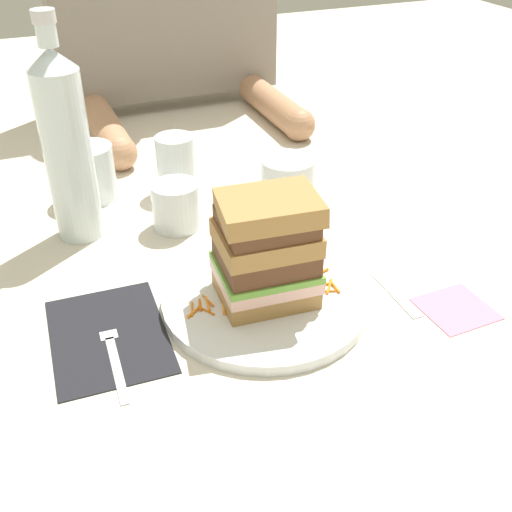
{
  "coord_description": "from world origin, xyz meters",
  "views": [
    {
      "loc": [
        -0.26,
        -0.57,
        0.47
      ],
      "look_at": [
        -0.01,
        0.01,
        0.05
      ],
      "focal_mm": 43.3,
      "sensor_mm": 36.0,
      "label": 1
    }
  ],
  "objects": [
    {
      "name": "carrot_shred_10",
      "position": [
        0.07,
        -0.03,
        0.02
      ],
      "size": [
        0.01,
        0.03,
        0.0
      ],
      "primitive_type": "cylinder",
      "rotation": [
        0.0,
        1.57,
        1.51
      ],
      "color": "orange",
      "rests_on": "main_plate"
    },
    {
      "name": "carrot_shred_1",
      "position": [
        -0.1,
        -0.01,
        0.02
      ],
      "size": [
        0.01,
        0.02,
        0.0
      ],
      "primitive_type": "cylinder",
      "rotation": [
        0.0,
        1.57,
        1.31
      ],
      "color": "orange",
      "rests_on": "main_plate"
    },
    {
      "name": "water_bottle",
      "position": [
        -0.2,
        0.25,
        0.14
      ],
      "size": [
        0.07,
        0.07,
        0.31
      ],
      "color": "silver",
      "rests_on": "ground_plane"
    },
    {
      "name": "carrot_shred_0",
      "position": [
        -0.11,
        -0.01,
        0.02
      ],
      "size": [
        0.01,
        0.03,
        0.0
      ],
      "primitive_type": "cylinder",
      "rotation": [
        0.0,
        1.57,
        1.26
      ],
      "color": "orange",
      "rests_on": "main_plate"
    },
    {
      "name": "ground_plane",
      "position": [
        0.0,
        0.0,
        0.0
      ],
      "size": [
        3.0,
        3.0,
        0.0
      ],
      "primitive_type": "plane",
      "color": "beige"
    },
    {
      "name": "carrot_shred_12",
      "position": [
        0.07,
        0.0,
        0.02
      ],
      "size": [
        0.03,
        0.01,
        0.0
      ],
      "primitive_type": "cylinder",
      "rotation": [
        0.0,
        1.57,
        3.42
      ],
      "color": "orange",
      "rests_on": "main_plate"
    },
    {
      "name": "fork",
      "position": [
        -0.21,
        -0.03,
        0.0
      ],
      "size": [
        0.02,
        0.17,
        0.0
      ],
      "color": "silver",
      "rests_on": "napkin_dark"
    },
    {
      "name": "carrot_shred_4",
      "position": [
        -0.07,
        -0.02,
        0.02
      ],
      "size": [
        0.01,
        0.02,
        0.0
      ],
      "primitive_type": "cylinder",
      "rotation": [
        0.0,
        1.57,
        4.43
      ],
      "color": "orange",
      "rests_on": "main_plate"
    },
    {
      "name": "juice_glass",
      "position": [
        0.11,
        0.2,
        0.04
      ],
      "size": [
        0.08,
        0.08,
        0.09
      ],
      "color": "white",
      "rests_on": "ground_plane"
    },
    {
      "name": "main_plate",
      "position": [
        -0.01,
        -0.02,
        0.01
      ],
      "size": [
        0.26,
        0.26,
        0.01
      ],
      "primitive_type": "cylinder",
      "color": "white",
      "rests_on": "ground_plane"
    },
    {
      "name": "empty_tumbler_0",
      "position": [
        -0.03,
        0.32,
        0.05
      ],
      "size": [
        0.06,
        0.06,
        0.1
      ],
      "primitive_type": "cylinder",
      "color": "silver",
      "rests_on": "ground_plane"
    },
    {
      "name": "carrot_shred_6",
      "position": [
        -0.11,
        -0.02,
        0.02
      ],
      "size": [
        0.02,
        0.01,
        0.0
      ],
      "primitive_type": "cylinder",
      "rotation": [
        0.0,
        1.57,
        3.76
      ],
      "color": "orange",
      "rests_on": "main_plate"
    },
    {
      "name": "carrot_shred_8",
      "position": [
        0.05,
        -0.04,
        0.02
      ],
      "size": [
        0.03,
        0.02,
        0.0
      ],
      "primitive_type": "cylinder",
      "rotation": [
        0.0,
        1.57,
        5.88
      ],
      "color": "orange",
      "rests_on": "main_plate"
    },
    {
      "name": "sandwich",
      "position": [
        -0.01,
        -0.02,
        0.08
      ],
      "size": [
        0.13,
        0.11,
        0.14
      ],
      "color": "#A87A42",
      "rests_on": "main_plate"
    },
    {
      "name": "carrot_shred_11",
      "position": [
        0.06,
        -0.02,
        0.02
      ],
      "size": [
        0.01,
        0.02,
        0.0
      ],
      "primitive_type": "cylinder",
      "rotation": [
        0.0,
        1.57,
        1.84
      ],
      "color": "orange",
      "rests_on": "main_plate"
    },
    {
      "name": "empty_tumbler_2",
      "position": [
        -0.06,
        0.21,
        0.04
      ],
      "size": [
        0.07,
        0.07,
        0.07
      ],
      "primitive_type": "cylinder",
      "color": "silver",
      "rests_on": "ground_plane"
    },
    {
      "name": "carrot_shred_3",
      "position": [
        -0.09,
        -0.02,
        0.02
      ],
      "size": [
        0.01,
        0.02,
        0.0
      ],
      "primitive_type": "cylinder",
      "rotation": [
        0.0,
        1.57,
        2.1
      ],
      "color": "orange",
      "rests_on": "main_plate"
    },
    {
      "name": "carrot_shred_2",
      "position": [
        -0.09,
        -0.01,
        0.02
      ],
      "size": [
        0.01,
        0.03,
        0.0
      ],
      "primitive_type": "cylinder",
      "rotation": [
        0.0,
        1.57,
        4.56
      ],
      "color": "orange",
      "rests_on": "main_plate"
    },
    {
      "name": "napkin_pink",
      "position": [
        0.2,
        -0.11,
        0.0
      ],
      "size": [
        0.09,
        0.08,
        0.0
      ],
      "primitive_type": "cube",
      "rotation": [
        0.0,
        0.0,
        0.03
      ],
      "color": "pink",
      "rests_on": "ground_plane"
    },
    {
      "name": "carrot_shred_5",
      "position": [
        -0.08,
        0.0,
        0.02
      ],
      "size": [
        0.01,
        0.03,
        0.0
      ],
      "primitive_type": "cylinder",
      "rotation": [
        0.0,
        1.57,
        1.78
      ],
      "color": "orange",
      "rests_on": "main_plate"
    },
    {
      "name": "carrot_shred_13",
      "position": [
        0.07,
        -0.03,
        0.02
      ],
      "size": [
        0.02,
        0.03,
        0.0
      ],
      "primitive_type": "cylinder",
      "rotation": [
        0.0,
        1.57,
        0.91
      ],
      "color": "orange",
      "rests_on": "main_plate"
    },
    {
      "name": "napkin_dark",
      "position": [
        -0.21,
        -0.0,
        0.0
      ],
      "size": [
        0.14,
        0.19,
        0.0
      ],
      "primitive_type": "cube",
      "rotation": [
        0.0,
        0.0,
        -0.04
      ],
      "color": "black",
      "rests_on": "ground_plane"
    },
    {
      "name": "empty_tumbler_1",
      "position": [
        -0.16,
        0.36,
        0.04
      ],
      "size": [
        0.08,
        0.08,
        0.09
      ],
      "primitive_type": "cylinder",
      "color": "silver",
      "rests_on": "ground_plane"
    },
    {
      "name": "carrot_shred_9",
      "position": [
        0.06,
        0.0,
        0.02
      ],
      "size": [
        0.02,
        0.02,
        0.0
      ],
      "primitive_type": "cylinder",
      "rotation": [
        0.0,
        1.57,
        0.55
      ],
      "color": "orange",
      "rests_on": "main_plate"
    },
    {
      "name": "carrot_shred_7",
      "position": [
        0.05,
        -0.0,
        0.02
      ],
      "size": [
        0.01,
        0.02,
        0.0
      ],
      "primitive_type": "cylinder",
      "rotation": [
        0.0,
        1.57,
        5.13
      ],
      "color": "orange",
      "rests_on": "main_plate"
    },
    {
      "name": "knife",
      "position": [
        0.15,
        -0.02,
        0.0
      ],
      "size": [
        0.02,
        0.2,
        0.0
      ],
      "color": "silver",
      "rests_on": "ground_plane"
    }
  ]
}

